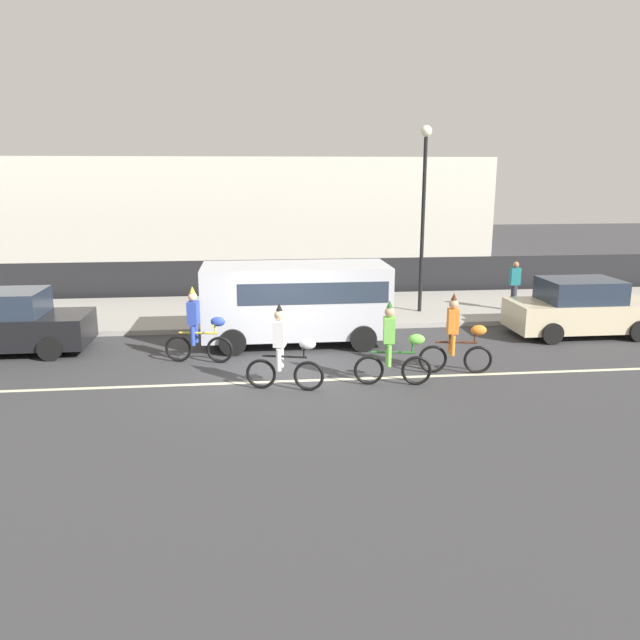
{
  "coord_description": "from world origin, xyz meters",
  "views": [
    {
      "loc": [
        -0.78,
        -13.89,
        4.63
      ],
      "look_at": [
        0.86,
        1.2,
        1.0
      ],
      "focal_mm": 35.0,
      "sensor_mm": 36.0,
      "label": 1
    }
  ],
  "objects": [
    {
      "name": "ground_plane",
      "position": [
        0.0,
        0.0,
        0.0
      ],
      "size": [
        80.0,
        80.0,
        0.0
      ],
      "primitive_type": "plane",
      "color": "#38383A"
    },
    {
      "name": "road_centre_line",
      "position": [
        0.0,
        -0.5,
        0.0
      ],
      "size": [
        36.0,
        0.14,
        0.01
      ],
      "primitive_type": "cube",
      "color": "beige",
      "rests_on": "ground"
    },
    {
      "name": "sidewalk_curb",
      "position": [
        0.0,
        6.5,
        0.07
      ],
      "size": [
        60.0,
        5.0,
        0.15
      ],
      "primitive_type": "cube",
      "color": "#9E9B93",
      "rests_on": "ground"
    },
    {
      "name": "fence_line",
      "position": [
        0.0,
        9.4,
        0.7
      ],
      "size": [
        40.0,
        0.08,
        1.4
      ],
      "primitive_type": "cube",
      "color": "black",
      "rests_on": "ground"
    },
    {
      "name": "building_backdrop",
      "position": [
        -3.72,
        18.0,
        2.62
      ],
      "size": [
        28.0,
        8.0,
        5.25
      ],
      "primitive_type": "cube",
      "color": "beige",
      "rests_on": "ground"
    },
    {
      "name": "parade_cyclist_cobalt",
      "position": [
        -2.15,
        1.19,
        0.84
      ],
      "size": [
        1.7,
        0.54,
        1.92
      ],
      "color": "black",
      "rests_on": "ground"
    },
    {
      "name": "parade_cyclist_zebra",
      "position": [
        -0.14,
        -1.04,
        0.84
      ],
      "size": [
        1.69,
        0.59,
        1.92
      ],
      "color": "black",
      "rests_on": "ground"
    },
    {
      "name": "parade_cyclist_lime",
      "position": [
        2.25,
        -0.98,
        0.84
      ],
      "size": [
        1.71,
        0.52,
        1.92
      ],
      "color": "black",
      "rests_on": "ground"
    },
    {
      "name": "parade_cyclist_orange",
      "position": [
        3.9,
        -0.33,
        0.84
      ],
      "size": [
        1.71,
        0.52,
        1.92
      ],
      "color": "black",
      "rests_on": "ground"
    },
    {
      "name": "parked_van_silver",
      "position": [
        0.43,
        2.7,
        1.28
      ],
      "size": [
        5.0,
        2.22,
        2.18
      ],
      "color": "silver",
      "rests_on": "ground"
    },
    {
      "name": "parked_car_beige",
      "position": [
        8.58,
        2.7,
        0.78
      ],
      "size": [
        4.1,
        1.92,
        1.64
      ],
      "color": "beige",
      "rests_on": "ground"
    },
    {
      "name": "parked_car_black",
      "position": [
        -7.18,
        2.6,
        0.78
      ],
      "size": [
        4.1,
        1.92,
        1.64
      ],
      "color": "black",
      "rests_on": "ground"
    },
    {
      "name": "street_lamp_post",
      "position": [
        4.63,
        5.63,
        3.99
      ],
      "size": [
        0.36,
        0.36,
        5.86
      ],
      "color": "black",
      "rests_on": "sidewalk_curb"
    },
    {
      "name": "pedestrian_onlooker",
      "position": [
        7.73,
        5.42,
        1.01
      ],
      "size": [
        0.32,
        0.2,
        1.62
      ],
      "color": "#33333D",
      "rests_on": "sidewalk_curb"
    }
  ]
}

